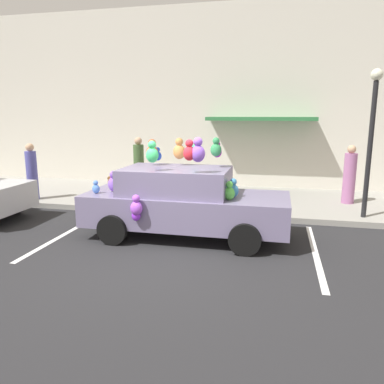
# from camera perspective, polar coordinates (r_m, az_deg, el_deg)

# --- Properties ---
(ground_plane) EXTENTS (60.00, 60.00, 0.00)m
(ground_plane) POSITION_cam_1_polar(r_m,az_deg,el_deg) (7.22, -5.00, -10.20)
(ground_plane) COLOR #262628
(sidewalk) EXTENTS (24.00, 4.00, 0.15)m
(sidewalk) POSITION_cam_1_polar(r_m,az_deg,el_deg) (11.84, 2.40, -1.02)
(sidewalk) COLOR gray
(sidewalk) RESTS_ON ground
(storefront_building) EXTENTS (24.00, 1.25, 6.40)m
(storefront_building) POSITION_cam_1_polar(r_m,az_deg,el_deg) (13.67, 4.27, 13.83)
(storefront_building) COLOR beige
(storefront_building) RESTS_ON ground
(parking_stripe_front) EXTENTS (0.12, 3.60, 0.01)m
(parking_stripe_front) POSITION_cam_1_polar(r_m,az_deg,el_deg) (7.88, 18.30, -8.82)
(parking_stripe_front) COLOR silver
(parking_stripe_front) RESTS_ON ground
(parking_stripe_rear) EXTENTS (0.12, 3.60, 0.01)m
(parking_stripe_rear) POSITION_cam_1_polar(r_m,az_deg,el_deg) (9.12, -18.72, -6.04)
(parking_stripe_rear) COLOR silver
(parking_stripe_rear) RESTS_ON ground
(plush_covered_car) EXTENTS (4.45, 1.99, 2.26)m
(plush_covered_car) POSITION_cam_1_polar(r_m,az_deg,el_deg) (8.25, -1.38, -1.37)
(plush_covered_car) COLOR slate
(plush_covered_car) RESTS_ON ground
(teddy_bear_on_sidewalk) EXTENTS (0.40, 0.34, 0.77)m
(teddy_bear_on_sidewalk) POSITION_cam_1_polar(r_m,az_deg,el_deg) (11.21, -11.96, 0.26)
(teddy_bear_on_sidewalk) COLOR brown
(teddy_bear_on_sidewalk) RESTS_ON sidewalk
(street_lamp_post) EXTENTS (0.28, 0.28, 3.60)m
(street_lamp_post) POSITION_cam_1_polar(r_m,az_deg,el_deg) (10.11, 25.73, 8.81)
(street_lamp_post) COLOR black
(street_lamp_post) RESTS_ON sidewalk
(pedestrian_near_shopfront) EXTENTS (0.31, 0.31, 1.88)m
(pedestrian_near_shopfront) POSITION_cam_1_polar(r_m,az_deg,el_deg) (11.45, -8.09, 3.34)
(pedestrian_near_shopfront) COLOR #436034
(pedestrian_near_shopfront) RESTS_ON sidewalk
(pedestrian_walking_past) EXTENTS (0.32, 0.32, 1.70)m
(pedestrian_walking_past) POSITION_cam_1_polar(r_m,az_deg,el_deg) (12.27, -23.22, 2.65)
(pedestrian_walking_past) COLOR #5252A9
(pedestrian_walking_past) RESTS_ON sidewalk
(pedestrian_by_lamp) EXTENTS (0.35, 0.35, 1.69)m
(pedestrian_by_lamp) POSITION_cam_1_polar(r_m,az_deg,el_deg) (11.71, 22.88, 2.20)
(pedestrian_by_lamp) COLOR #A46295
(pedestrian_by_lamp) RESTS_ON sidewalk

